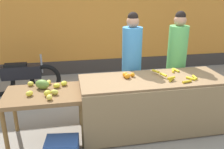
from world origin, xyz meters
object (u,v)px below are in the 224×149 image
object	(u,v)px
produce_crate	(62,148)
produce_sack	(95,98)
parked_motorcycle	(22,77)
vendor_woman_blue_shirt	(132,64)
vendor_woman_green_shirt	(176,62)

from	to	relation	value
produce_crate	produce_sack	size ratio (longest dim) A/B	0.83
parked_motorcycle	produce_crate	size ratio (longest dim) A/B	3.64
parked_motorcycle	produce_sack	xyz separation A→B (m)	(1.44, -1.02, -0.14)
vendor_woman_blue_shirt	produce_crate	world-z (taller)	vendor_woman_blue_shirt
vendor_woman_blue_shirt	produce_sack	xyz separation A→B (m)	(-0.64, 0.10, -0.65)
vendor_woman_blue_shirt	produce_crate	distance (m)	1.84
vendor_woman_blue_shirt	produce_sack	bearing A→B (deg)	171.48
produce_sack	vendor_woman_green_shirt	bearing A→B (deg)	-4.92
vendor_woman_green_shirt	produce_sack	bearing A→B (deg)	175.08
produce_crate	produce_sack	world-z (taller)	produce_sack
vendor_woman_blue_shirt	parked_motorcycle	size ratio (longest dim) A/B	1.13
vendor_woman_green_shirt	parked_motorcycle	xyz separation A→B (m)	(-2.91, 1.15, -0.51)
vendor_woman_green_shirt	parked_motorcycle	bearing A→B (deg)	158.39
parked_motorcycle	produce_crate	world-z (taller)	parked_motorcycle
produce_sack	produce_crate	bearing A→B (deg)	-116.98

